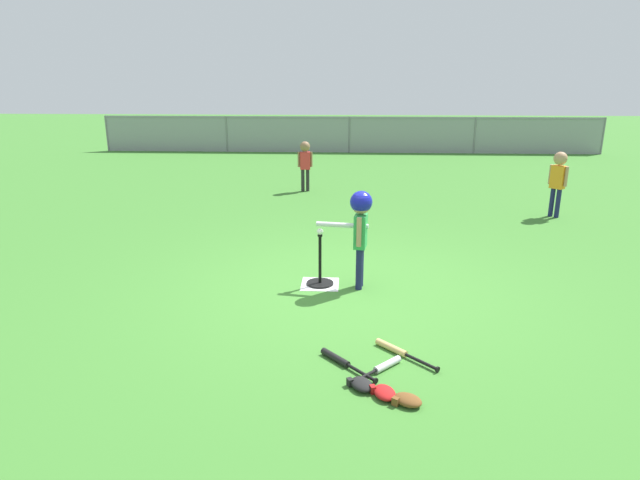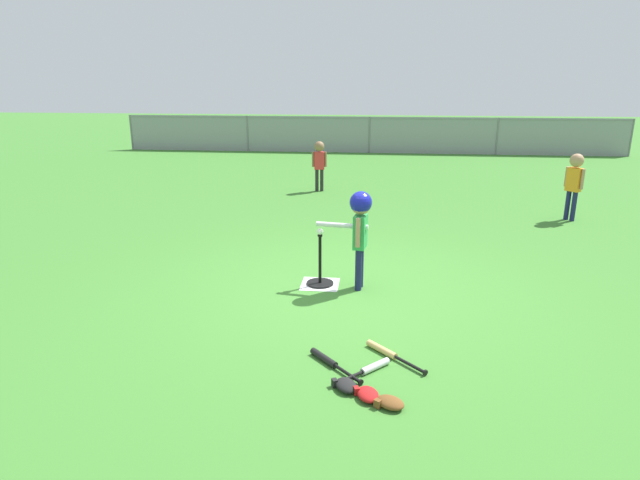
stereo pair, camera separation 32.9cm
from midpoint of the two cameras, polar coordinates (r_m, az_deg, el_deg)
ground_plane at (r=6.21m, az=1.50°, el=-5.41°), size 60.00×60.00×0.00m
home_plate at (r=6.39m, az=-1.48°, el=-4.70°), size 0.44×0.44×0.01m
batting_tee at (r=6.36m, az=-1.49°, el=-3.95°), size 0.32×0.32×0.61m
baseball_on_tee at (r=6.18m, az=-1.53°, el=0.89°), size 0.07×0.07×0.07m
batter_child at (r=6.05m, az=2.72°, el=2.15°), size 0.63×0.32×1.15m
fielder_deep_right at (r=10.10m, az=23.11°, el=6.31°), size 0.25×0.27×1.14m
fielder_deep_center at (r=11.51m, az=-2.42°, el=8.53°), size 0.31×0.21×1.06m
spare_bat_silver at (r=4.63m, az=4.56°, el=-13.31°), size 0.46×0.46×0.06m
spare_bat_wood at (r=4.89m, az=6.27°, el=-11.60°), size 0.52×0.52×0.06m
spare_bat_black at (r=4.71m, az=0.15°, el=-12.71°), size 0.49×0.52×0.06m
glove_by_plate at (r=4.30m, az=4.55°, el=-15.85°), size 0.23×0.26×0.07m
glove_near_bats at (r=4.38m, az=2.18°, el=-15.07°), size 0.24×0.27×0.07m
glove_tossed_aside at (r=4.23m, az=6.96°, el=-16.53°), size 0.27×0.26×0.07m
outfield_fence at (r=17.68m, az=2.59°, el=11.23°), size 16.06×0.06×1.15m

